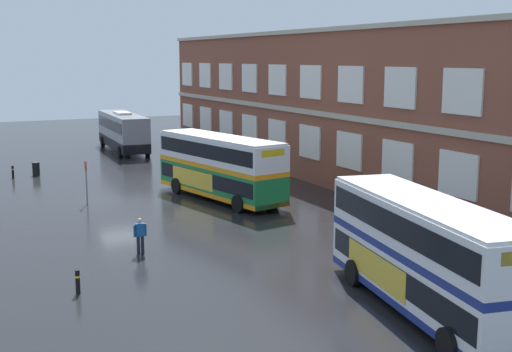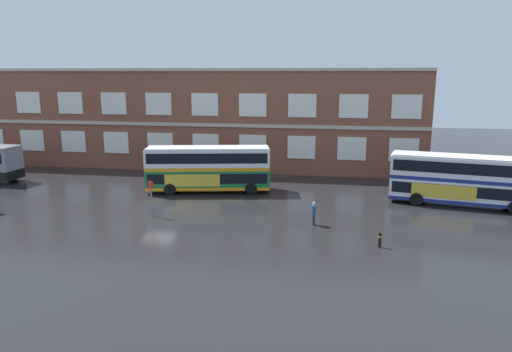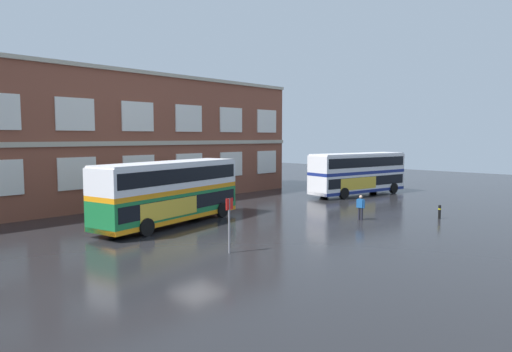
{
  "view_description": "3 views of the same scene",
  "coord_description": "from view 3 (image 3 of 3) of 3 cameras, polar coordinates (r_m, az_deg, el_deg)",
  "views": [
    {
      "loc": [
        42.24,
        -10.57,
        9.0
      ],
      "look_at": [
        9.72,
        5.02,
        2.71
      ],
      "focal_mm": 47.75,
      "sensor_mm": 36.0,
      "label": 1
    },
    {
      "loc": [
        13.64,
        -34.2,
        10.57
      ],
      "look_at": [
        7.4,
        2.86,
        2.27
      ],
      "focal_mm": 32.95,
      "sensor_mm": 36.0,
      "label": 2
    },
    {
      "loc": [
        -14.19,
        -17.88,
        5.68
      ],
      "look_at": [
        6.5,
        2.02,
        3.14
      ],
      "focal_mm": 31.24,
      "sensor_mm": 36.0,
      "label": 3
    }
  ],
  "objects": [
    {
      "name": "ground_plane",
      "position": [
        25.08,
        -10.42,
        -8.11
      ],
      "size": [
        120.0,
        120.0,
        0.0
      ],
      "primitive_type": "plane",
      "color": "black"
    },
    {
      "name": "brick_terminal_building",
      "position": [
        37.72,
        -28.11,
        3.99
      ],
      "size": [
        51.11,
        8.19,
        11.02
      ],
      "color": "brown",
      "rests_on": "ground"
    },
    {
      "name": "double_decker_near",
      "position": [
        29.28,
        -10.97,
        -1.95
      ],
      "size": [
        11.29,
        4.64,
        4.07
      ],
      "color": "#197038",
      "rests_on": "ground"
    },
    {
      "name": "double_decker_middle",
      "position": [
        44.49,
        12.94,
        0.38
      ],
      "size": [
        11.28,
        4.52,
        4.07
      ],
      "color": "silver",
      "rests_on": "ground"
    },
    {
      "name": "waiting_passenger",
      "position": [
        31.22,
        13.24,
        -3.82
      ],
      "size": [
        0.25,
        0.63,
        1.7
      ],
      "color": "black",
      "rests_on": "ground"
    },
    {
      "name": "bus_stand_flag",
      "position": [
        21.78,
        -3.44,
        -5.64
      ],
      "size": [
        0.44,
        0.1,
        2.7
      ],
      "color": "slate",
      "rests_on": "ground"
    },
    {
      "name": "safety_bollard_east",
      "position": [
        33.46,
        22.44,
        -4.24
      ],
      "size": [
        0.19,
        0.19,
        0.95
      ],
      "color": "black",
      "rests_on": "ground"
    }
  ]
}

